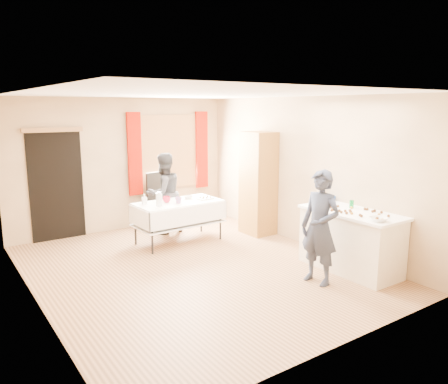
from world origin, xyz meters
TOP-DOWN VIEW (x-y plane):
  - floor at (0.00, 0.00)m, footprint 4.50×5.50m
  - ceiling at (0.00, 0.00)m, footprint 4.50×5.50m
  - wall_back at (0.00, 2.76)m, footprint 4.50×0.02m
  - wall_front at (0.00, -2.76)m, footprint 4.50×0.02m
  - wall_left at (-2.26, 0.00)m, footprint 0.02×5.50m
  - wall_right at (2.26, 0.00)m, footprint 0.02×5.50m
  - window_frame at (1.00, 2.72)m, footprint 1.32×0.06m
  - window_pane at (1.00, 2.71)m, footprint 1.20×0.02m
  - curtain_left at (0.22, 2.67)m, footprint 0.28×0.06m
  - curtain_right at (1.78, 2.67)m, footprint 0.28×0.06m
  - doorway at (-1.30, 2.73)m, footprint 0.95×0.04m
  - door_lintel at (-1.30, 2.70)m, footprint 1.05×0.06m
  - cabinet at (1.99, 0.95)m, footprint 0.50×0.60m
  - counter at (1.89, -1.38)m, footprint 0.73×1.53m
  - party_table at (0.44, 1.31)m, footprint 1.59×0.86m
  - chair at (0.68, 2.45)m, footprint 0.54×0.54m
  - girl at (1.14, -1.45)m, footprint 0.69×0.55m
  - woman at (0.50, 1.99)m, footprint 0.93×0.81m
  - soda_can at (2.04, -1.24)m, footprint 0.08×0.08m
  - mixing_bowl at (1.71, -1.96)m, footprint 0.37×0.37m
  - foam_block at (1.85, -0.73)m, footprint 0.15×0.11m
  - blue_basket at (2.08, -0.71)m, footprint 0.36×0.31m
  - pitcher at (0.01, 1.19)m, footprint 0.14×0.14m
  - cup_red at (0.24, 1.37)m, footprint 0.14×0.14m
  - cup_rainbow at (0.37, 1.18)m, footprint 0.15×0.15m
  - small_bowl at (0.72, 1.44)m, footprint 0.21×0.21m
  - pastry_tray at (0.97, 1.23)m, footprint 0.30×0.23m
  - bottle at (-0.14, 1.48)m, footprint 0.11×0.11m
  - cake_balls at (1.82, -1.54)m, footprint 0.54×0.96m

SIDE VIEW (x-z plane):
  - floor at x=0.00m, z-range -0.02..0.00m
  - chair at x=0.68m, z-range -0.22..0.89m
  - party_table at x=0.44m, z-range 0.07..0.82m
  - counter at x=1.89m, z-range 0.00..0.91m
  - pastry_tray at x=0.97m, z-range 0.75..0.77m
  - small_bowl at x=0.72m, z-range 0.75..0.80m
  - woman at x=0.50m, z-range 0.00..1.56m
  - girl at x=1.14m, z-range 0.00..1.59m
  - cup_red at x=0.24m, z-range 0.75..0.86m
  - cup_rainbow at x=0.37m, z-range 0.75..0.86m
  - bottle at x=-0.14m, z-range 0.75..0.93m
  - pitcher at x=0.01m, z-range 0.75..0.97m
  - cake_balls at x=1.82m, z-range 0.91..0.95m
  - mixing_bowl at x=1.71m, z-range 0.91..0.97m
  - foam_block at x=1.85m, z-range 0.91..0.99m
  - blue_basket at x=2.08m, z-range 0.91..0.99m
  - soda_can at x=2.04m, z-range 0.91..1.03m
  - cabinet at x=1.99m, z-range 0.00..1.96m
  - doorway at x=-1.30m, z-range 0.00..2.00m
  - wall_back at x=0.00m, z-range 0.00..2.60m
  - wall_front at x=0.00m, z-range 0.00..2.60m
  - wall_left at x=-2.26m, z-range 0.00..2.60m
  - wall_right at x=2.26m, z-range 0.00..2.60m
  - window_frame at x=1.00m, z-range 0.74..2.26m
  - window_pane at x=1.00m, z-range 0.80..2.20m
  - curtain_left at x=0.22m, z-range 0.67..2.33m
  - curtain_right at x=1.78m, z-range 0.67..2.33m
  - door_lintel at x=-1.30m, z-range 1.98..2.06m
  - ceiling at x=0.00m, z-range 2.60..2.62m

